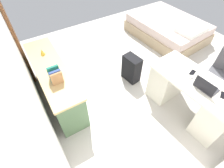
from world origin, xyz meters
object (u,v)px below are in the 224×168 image
cell_phone_by_mouse (192,73)px  office_chair (220,78)px  credenza (56,83)px  computer_mouse (191,77)px  suitcase_black (131,69)px  laptop (206,87)px  cell_phone_near_laptop (223,95)px  bed (168,28)px  desk (190,96)px  figurine_small (42,52)px

cell_phone_by_mouse → office_chair: bearing=-121.2°
credenza → computer_mouse: computer_mouse is taller
suitcase_black → laptop: size_ratio=1.72×
laptop → computer_mouse: bearing=-4.1°
cell_phone_near_laptop → cell_phone_by_mouse: size_ratio=1.00×
bed → cell_phone_near_laptop: cell_phone_near_laptop is taller
credenza → cell_phone_by_mouse: bearing=-124.5°
desk → cell_phone_by_mouse: 0.41m
computer_mouse → cell_phone_near_laptop: computer_mouse is taller
bed → figurine_small: (-0.10, 3.22, 0.57)m
office_chair → suitcase_black: bearing=44.5°
desk → laptop: laptop is taller
computer_mouse → suitcase_black: bearing=12.8°
laptop → cell_phone_by_mouse: (0.33, -0.12, -0.04)m
cell_phone_by_mouse → desk: bearing=139.3°
suitcase_black → credenza: bearing=69.3°
desk → suitcase_black: desk is taller
cell_phone_by_mouse → figurine_small: size_ratio=1.24×
credenza → cell_phone_by_mouse: cell_phone_by_mouse is taller
desk → laptop: bearing=163.1°
suitcase_black → laptop: laptop is taller
office_chair → bed: bearing=-17.9°
desk → laptop: 0.44m
desk → laptop: (-0.15, 0.05, 0.41)m
computer_mouse → figurine_small: size_ratio=0.91×
desk → cell_phone_near_laptop: (-0.37, -0.08, 0.36)m
bed → cell_phone_by_mouse: cell_phone_by_mouse is taller
credenza → figurine_small: 0.58m
office_chair → cell_phone_by_mouse: (0.17, 0.69, 0.34)m
bed → computer_mouse: bearing=142.3°
credenza → figurine_small: figurine_small is taller
desk → bed: size_ratio=0.74×
office_chair → cell_phone_by_mouse: 0.79m
credenza → office_chair: bearing=-119.6°
office_chair → cell_phone_by_mouse: bearing=76.1°
bed → laptop: size_ratio=6.11×
desk → office_chair: (0.00, -0.77, 0.03)m
bed → cell_phone_by_mouse: size_ratio=14.74×
bed → suitcase_black: 1.94m
laptop → cell_phone_by_mouse: laptop is taller
credenza → computer_mouse: (-1.36, -1.78, 0.39)m
office_chair → credenza: office_chair is taller
computer_mouse → figurine_small: bearing=40.7°
office_chair → computer_mouse: 0.88m
office_chair → suitcase_black: size_ratio=1.67×
cell_phone_near_laptop → computer_mouse: bearing=-15.2°
suitcase_black → laptop: bearing=-174.7°
bed → office_chair: bearing=162.1°
bed → cell_phone_near_laptop: bearing=150.5°
desk → bed: 2.41m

